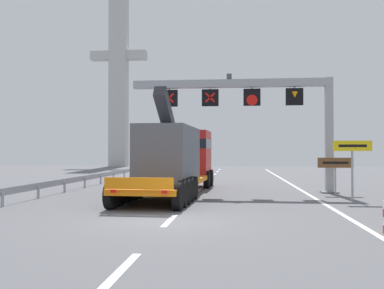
# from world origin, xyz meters

# --- Properties ---
(ground) EXTENTS (112.00, 112.00, 0.00)m
(ground) POSITION_xyz_m (0.00, 0.00, 0.00)
(ground) COLOR #5B5B60
(lane_markings) EXTENTS (0.20, 50.78, 0.01)m
(lane_markings) POSITION_xyz_m (0.18, 18.09, 0.01)
(lane_markings) COLOR silver
(lane_markings) RESTS_ON ground
(edge_line_right) EXTENTS (0.20, 63.00, 0.01)m
(edge_line_right) POSITION_xyz_m (6.20, 12.00, 0.01)
(edge_line_right) COLOR silver
(edge_line_right) RESTS_ON ground
(overhead_lane_gantry) EXTENTS (11.53, 0.90, 6.72)m
(overhead_lane_gantry) POSITION_xyz_m (3.51, 10.62, 5.19)
(overhead_lane_gantry) COLOR #9EA0A5
(overhead_lane_gantry) RESTS_ON ground
(heavy_haul_truck_orange) EXTENTS (3.58, 14.15, 5.30)m
(heavy_haul_truck_orange) POSITION_xyz_m (-0.89, 9.92, 1.99)
(heavy_haul_truck_orange) COLOR orange
(heavy_haul_truck_orange) RESTS_ON ground
(exit_sign_yellow) EXTENTS (1.75, 0.15, 2.80)m
(exit_sign_yellow) POSITION_xyz_m (7.71, 6.53, 2.16)
(exit_sign_yellow) COLOR #9EA0A5
(exit_sign_yellow) RESTS_ON ground
(tourist_info_sign_brown) EXTENTS (1.85, 0.15, 1.97)m
(tourist_info_sign_brown) POSITION_xyz_m (7.63, 9.65, 1.53)
(tourist_info_sign_brown) COLOR #9EA0A5
(tourist_info_sign_brown) RESTS_ON ground
(guardrail_left) EXTENTS (0.13, 29.62, 0.76)m
(guardrail_left) POSITION_xyz_m (-7.33, 12.81, 0.56)
(guardrail_left) COLOR #999EA3
(guardrail_left) RESTS_ON ground
(bridge_pylon_distant) EXTENTS (9.00, 2.00, 28.52)m
(bridge_pylon_distant) POSITION_xyz_m (-16.32, 53.64, 14.64)
(bridge_pylon_distant) COLOR #B7B7B2
(bridge_pylon_distant) RESTS_ON ground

